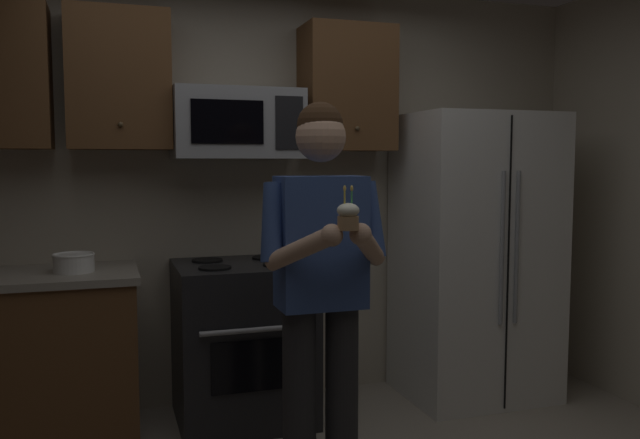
# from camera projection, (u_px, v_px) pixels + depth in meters

# --- Properties ---
(wall_back) EXTENTS (4.40, 0.10, 2.60)m
(wall_back) POSITION_uv_depth(u_px,v_px,m) (253.00, 194.00, 4.15)
(wall_back) COLOR #B7AD99
(wall_back) RESTS_ON ground
(oven_range) EXTENTS (0.76, 0.70, 0.93)m
(oven_range) POSITION_uv_depth(u_px,v_px,m) (243.00, 342.00, 3.81)
(oven_range) COLOR black
(oven_range) RESTS_ON ground
(microwave) EXTENTS (0.74, 0.41, 0.40)m
(microwave) POSITION_uv_depth(u_px,v_px,m) (237.00, 124.00, 3.81)
(microwave) COLOR #9EA0A5
(refrigerator) EXTENTS (0.90, 0.75, 1.80)m
(refrigerator) POSITION_uv_depth(u_px,v_px,m) (475.00, 256.00, 4.19)
(refrigerator) COLOR white
(refrigerator) RESTS_ON ground
(cabinet_row_upper) EXTENTS (2.78, 0.36, 0.76)m
(cabinet_row_upper) POSITION_uv_depth(u_px,v_px,m) (133.00, 81.00, 3.66)
(cabinet_row_upper) COLOR brown
(bowl_large_white) EXTENTS (0.22, 0.22, 0.10)m
(bowl_large_white) POSITION_uv_depth(u_px,v_px,m) (74.00, 262.00, 3.47)
(bowl_large_white) COLOR white
(bowl_large_white) RESTS_ON counter_left
(person) EXTENTS (0.60, 0.48, 1.76)m
(person) POSITION_uv_depth(u_px,v_px,m) (322.00, 277.00, 2.88)
(person) COLOR #262628
(person) RESTS_ON ground
(cupcake) EXTENTS (0.09, 0.09, 0.17)m
(cupcake) POSITION_uv_depth(u_px,v_px,m) (348.00, 216.00, 2.55)
(cupcake) COLOR #A87F56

